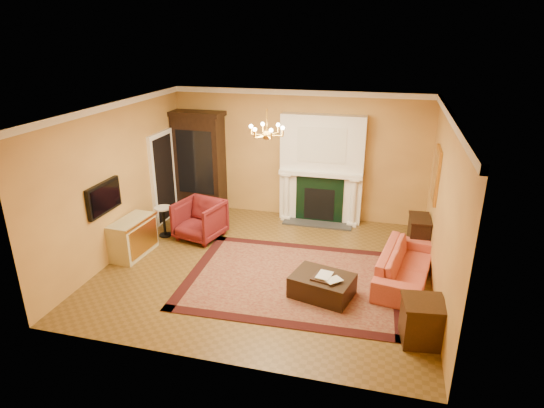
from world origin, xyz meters
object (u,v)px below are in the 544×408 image
(commode, at_px, (133,237))
(console_table, at_px, (418,235))
(wingback_armchair, at_px, (200,218))
(pedestal_table, at_px, (164,219))
(leather_ottoman, at_px, (322,285))
(china_cabinet, at_px, (200,164))
(coral_sofa, at_px, (406,261))
(end_table, at_px, (422,322))

(commode, distance_m, console_table, 5.72)
(wingback_armchair, relative_size, pedestal_table, 1.38)
(leather_ottoman, bearing_deg, china_cabinet, 151.85)
(commode, distance_m, leather_ottoman, 3.94)
(china_cabinet, distance_m, coral_sofa, 5.49)
(china_cabinet, xyz_separation_m, wingback_armchair, (0.63, -1.58, -0.71))
(commode, bearing_deg, wingback_armchair, 51.09)
(china_cabinet, bearing_deg, end_table, -36.25)
(pedestal_table, relative_size, coral_sofa, 0.33)
(commode, xyz_separation_m, console_table, (5.51, 1.54, -0.01))
(china_cabinet, height_order, coral_sofa, china_cabinet)
(china_cabinet, height_order, pedestal_table, china_cabinet)
(console_table, xyz_separation_m, leather_ottoman, (-1.62, -2.13, -0.16))
(coral_sofa, relative_size, leather_ottoman, 2.07)
(china_cabinet, relative_size, leather_ottoman, 2.38)
(coral_sofa, distance_m, leather_ottoman, 1.63)
(commode, bearing_deg, end_table, -10.90)
(end_table, bearing_deg, wingback_armchair, 150.90)
(pedestal_table, xyz_separation_m, commode, (-0.19, -0.96, -0.01))
(wingback_armchair, bearing_deg, console_table, 19.50)
(console_table, relative_size, leather_ottoman, 0.74)
(pedestal_table, xyz_separation_m, leather_ottoman, (3.70, -1.54, -0.19))
(coral_sofa, distance_m, end_table, 1.73)
(china_cabinet, relative_size, console_table, 3.23)
(pedestal_table, height_order, coral_sofa, coral_sofa)
(pedestal_table, distance_m, console_table, 5.35)
(china_cabinet, bearing_deg, commode, -95.24)
(pedestal_table, relative_size, commode, 0.66)
(leather_ottoman, bearing_deg, console_table, 67.00)
(coral_sofa, height_order, console_table, coral_sofa)
(coral_sofa, bearing_deg, end_table, -163.44)
(end_table, bearing_deg, china_cabinet, 141.40)
(commode, height_order, console_table, commode)
(pedestal_table, relative_size, end_table, 1.06)
(wingback_armchair, xyz_separation_m, console_table, (4.53, 0.48, -0.10))
(wingback_armchair, height_order, commode, wingback_armchair)
(pedestal_table, height_order, end_table, pedestal_table)
(china_cabinet, relative_size, commode, 2.32)
(pedestal_table, distance_m, leather_ottoman, 4.02)
(coral_sofa, bearing_deg, pedestal_table, 92.31)
(wingback_armchair, distance_m, coral_sofa, 4.33)
(wingback_armchair, bearing_deg, pedestal_table, -158.89)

